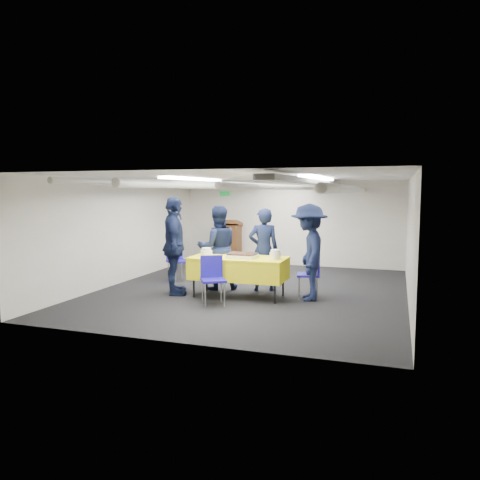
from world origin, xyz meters
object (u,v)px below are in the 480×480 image
at_px(sheet_cake, 242,255).
at_px(sailor_a, 264,250).
at_px(sailor_b, 218,248).
at_px(sailor_c, 174,246).
at_px(podium, 230,242).
at_px(chair_right, 313,271).
at_px(chair_left, 177,257).
at_px(serving_table, 239,268).
at_px(chair_near, 212,275).
at_px(sailor_d, 309,252).

bearing_deg(sheet_cake, sailor_a, 75.10).
height_order(sheet_cake, sailor_b, sailor_b).
bearing_deg(sailor_c, podium, -23.57).
height_order(chair_right, sailor_b, sailor_b).
distance_m(chair_left, sailor_b, 1.41).
height_order(sailor_a, sailor_c, sailor_c).
bearing_deg(podium, chair_left, -97.78).
xyz_separation_m(podium, chair_left, (-0.35, -2.57, -0.08)).
distance_m(serving_table, sheet_cake, 0.28).
xyz_separation_m(chair_near, sailor_c, (-1.00, 0.50, 0.43)).
height_order(chair_near, chair_right, same).
height_order(sailor_b, sailor_d, sailor_d).
relative_size(podium, chair_right, 1.44).
distance_m(sailor_c, sailor_d, 2.60).
distance_m(chair_right, chair_left, 3.33).
height_order(chair_left, sailor_d, sailor_d).
distance_m(podium, sailor_b, 3.29).
xyz_separation_m(serving_table, sailor_a, (0.30, 0.69, 0.28)).
bearing_deg(sailor_b, serving_table, 111.27).
relative_size(podium, chair_left, 1.44).
distance_m(sheet_cake, sailor_d, 1.24).
distance_m(serving_table, sailor_b, 0.88).
relative_size(podium, sailor_b, 0.73).
xyz_separation_m(sailor_a, sailor_b, (-0.93, -0.17, 0.02)).
bearing_deg(chair_right, sailor_c, -168.76).
height_order(podium, sailor_c, sailor_c).
xyz_separation_m(serving_table, chair_right, (1.37, 0.33, -0.03)).
distance_m(serving_table, chair_near, 0.74).
bearing_deg(sailor_b, sailor_a, 161.00).
bearing_deg(chair_near, sailor_a, 68.14).
bearing_deg(sailor_d, sailor_a, -130.47).
height_order(podium, sailor_d, sailor_d).
bearing_deg(sailor_c, sailor_a, -87.74).
distance_m(podium, sailor_a, 3.51).
height_order(chair_near, sailor_a, sailor_a).
distance_m(sheet_cake, sailor_b, 0.94).
xyz_separation_m(sheet_cake, sailor_b, (-0.73, 0.59, 0.05)).
bearing_deg(sailor_a, chair_right, 138.58).
bearing_deg(sailor_c, sheet_cake, -111.69).
distance_m(chair_near, sailor_c, 1.20).
relative_size(sheet_cake, podium, 0.43).
distance_m(chair_near, chair_left, 2.43).
xyz_separation_m(chair_right, sailor_c, (-2.63, -0.52, 0.43)).
bearing_deg(sailor_a, sheet_cake, 52.42).
height_order(sailor_c, sailor_d, sailor_c).
bearing_deg(sailor_b, sheet_cake, 112.31).
xyz_separation_m(chair_near, sailor_a, (0.56, 1.39, 0.31)).
height_order(serving_table, sailor_c, sailor_c).
xyz_separation_m(podium, chair_right, (2.89, -3.36, -0.08)).
distance_m(sheet_cake, sailor_a, 0.78).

